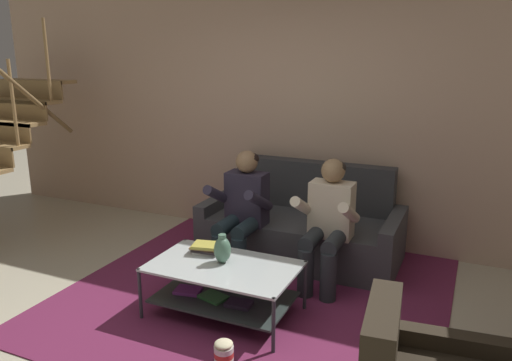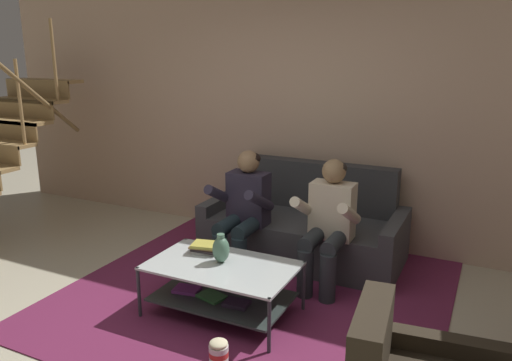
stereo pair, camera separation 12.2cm
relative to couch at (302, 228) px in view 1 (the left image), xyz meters
The scene contains 10 objects.
ground 1.93m from the couch, 95.57° to the right, with size 16.80×16.80×0.00m, color beige.
back_partition 1.30m from the couch, 108.18° to the left, with size 8.40×0.12×2.90m, color #CDAA8F.
couch is the anchor object (origin of this frame).
person_seated_left 0.77m from the couch, 127.00° to the right, with size 0.50×0.58×1.15m.
person_seated_right 0.77m from the couch, 53.02° to the right, with size 0.50×0.58×1.14m.
coffee_table 1.40m from the couch, 97.36° to the right, with size 1.15×0.70×0.43m.
area_rug 0.88m from the couch, 96.07° to the right, with size 3.15×3.32×0.01m.
vase 1.38m from the couch, 98.70° to the right, with size 0.14×0.14×0.24m.
book_stack 1.31m from the couch, 109.01° to the right, with size 0.26×0.21×0.08m.
popcorn_tub 2.01m from the couch, 85.83° to the right, with size 0.13×0.13×0.19m.
Camera 1 is at (1.73, -2.67, 2.06)m, focal length 35.00 mm.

